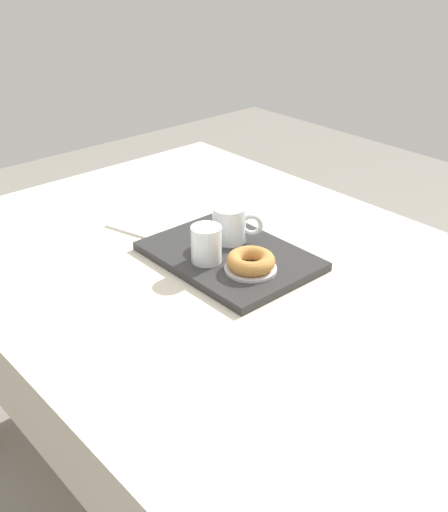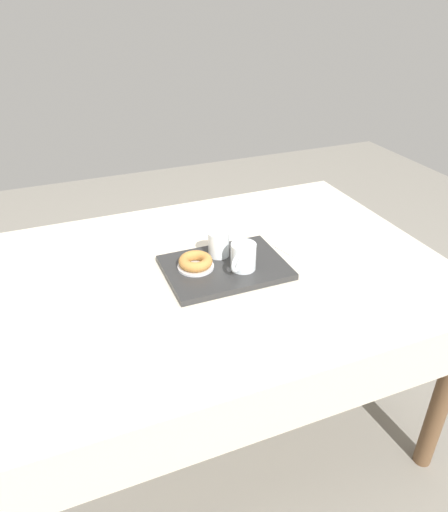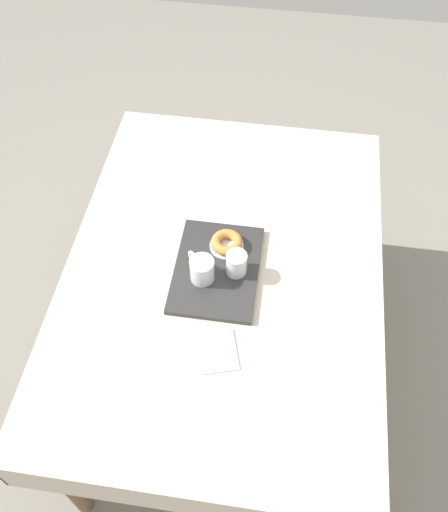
{
  "view_description": "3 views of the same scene",
  "coord_description": "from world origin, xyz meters",
  "px_view_note": "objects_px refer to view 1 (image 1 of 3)",
  "views": [
    {
      "loc": [
        -0.93,
        0.84,
        1.46
      ],
      "look_at": [
        0.01,
        0.01,
        0.79
      ],
      "focal_mm": 43.42,
      "sensor_mm": 36.0,
      "label": 1
    },
    {
      "loc": [
        -0.47,
        -1.23,
        1.58
      ],
      "look_at": [
        0.02,
        -0.01,
        0.81
      ],
      "focal_mm": 33.01,
      "sensor_mm": 36.0,
      "label": 2
    },
    {
      "loc": [
        1.09,
        0.16,
        2.3
      ],
      "look_at": [
        -0.01,
        0.0,
        0.81
      ],
      "focal_mm": 38.98,
      "sensor_mm": 36.0,
      "label": 3
    }
  ],
  "objects_px": {
    "dining_table": "(229,295)",
    "sugar_donut_left": "(250,261)",
    "serving_tray": "(229,256)",
    "tea_mug_left": "(230,225)",
    "donut_plate_left": "(249,269)",
    "paper_napkin": "(139,224)",
    "water_glass_near": "(206,246)"
  },
  "relations": [
    {
      "from": "serving_tray",
      "to": "tea_mug_left",
      "type": "relative_size",
      "value": 3.67
    },
    {
      "from": "dining_table",
      "to": "sugar_donut_left",
      "type": "distance_m",
      "value": 0.14
    },
    {
      "from": "serving_tray",
      "to": "donut_plate_left",
      "type": "height_order",
      "value": "donut_plate_left"
    },
    {
      "from": "dining_table",
      "to": "tea_mug_left",
      "type": "bearing_deg",
      "value": -43.83
    },
    {
      "from": "donut_plate_left",
      "to": "paper_napkin",
      "type": "relative_size",
      "value": 0.85
    },
    {
      "from": "serving_tray",
      "to": "donut_plate_left",
      "type": "bearing_deg",
      "value": 165.55
    },
    {
      "from": "donut_plate_left",
      "to": "dining_table",
      "type": "bearing_deg",
      "value": -2.89
    },
    {
      "from": "tea_mug_left",
      "to": "serving_tray",
      "type": "bearing_deg",
      "value": 136.73
    },
    {
      "from": "dining_table",
      "to": "serving_tray",
      "type": "relative_size",
      "value": 3.87
    },
    {
      "from": "dining_table",
      "to": "sugar_donut_left",
      "type": "height_order",
      "value": "sugar_donut_left"
    },
    {
      "from": "dining_table",
      "to": "donut_plate_left",
      "type": "height_order",
      "value": "donut_plate_left"
    },
    {
      "from": "water_glass_near",
      "to": "dining_table",
      "type": "bearing_deg",
      "value": -118.0
    },
    {
      "from": "serving_tray",
      "to": "donut_plate_left",
      "type": "xyz_separation_m",
      "value": [
        -0.09,
        0.02,
        0.01
      ]
    },
    {
      "from": "serving_tray",
      "to": "tea_mug_left",
      "type": "height_order",
      "value": "tea_mug_left"
    },
    {
      "from": "water_glass_near",
      "to": "paper_napkin",
      "type": "distance_m",
      "value": 0.3
    },
    {
      "from": "serving_tray",
      "to": "water_glass_near",
      "type": "bearing_deg",
      "value": 86.39
    },
    {
      "from": "paper_napkin",
      "to": "sugar_donut_left",
      "type": "bearing_deg",
      "value": -176.08
    },
    {
      "from": "donut_plate_left",
      "to": "tea_mug_left",
      "type": "bearing_deg",
      "value": -25.61
    },
    {
      "from": "serving_tray",
      "to": "paper_napkin",
      "type": "height_order",
      "value": "serving_tray"
    },
    {
      "from": "tea_mug_left",
      "to": "paper_napkin",
      "type": "bearing_deg",
      "value": 20.15
    },
    {
      "from": "dining_table",
      "to": "sugar_donut_left",
      "type": "relative_size",
      "value": 13.75
    },
    {
      "from": "donut_plate_left",
      "to": "sugar_donut_left",
      "type": "height_order",
      "value": "sugar_donut_left"
    },
    {
      "from": "serving_tray",
      "to": "water_glass_near",
      "type": "distance_m",
      "value": 0.08
    },
    {
      "from": "serving_tray",
      "to": "sugar_donut_left",
      "type": "relative_size",
      "value": 3.56
    },
    {
      "from": "serving_tray",
      "to": "tea_mug_left",
      "type": "xyz_separation_m",
      "value": [
        0.04,
        -0.04,
        0.05
      ]
    },
    {
      "from": "water_glass_near",
      "to": "paper_napkin",
      "type": "bearing_deg",
      "value": -3.05
    },
    {
      "from": "tea_mug_left",
      "to": "sugar_donut_left",
      "type": "xyz_separation_m",
      "value": [
        -0.14,
        0.07,
        -0.02
      ]
    },
    {
      "from": "sugar_donut_left",
      "to": "paper_napkin",
      "type": "xyz_separation_m",
      "value": [
        0.39,
        0.03,
        -0.04
      ]
    },
    {
      "from": "sugar_donut_left",
      "to": "paper_napkin",
      "type": "height_order",
      "value": "sugar_donut_left"
    },
    {
      "from": "tea_mug_left",
      "to": "donut_plate_left",
      "type": "height_order",
      "value": "tea_mug_left"
    },
    {
      "from": "dining_table",
      "to": "donut_plate_left",
      "type": "bearing_deg",
      "value": 177.11
    },
    {
      "from": "serving_tray",
      "to": "sugar_donut_left",
      "type": "xyz_separation_m",
      "value": [
        -0.09,
        0.02,
        0.03
      ]
    }
  ]
}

